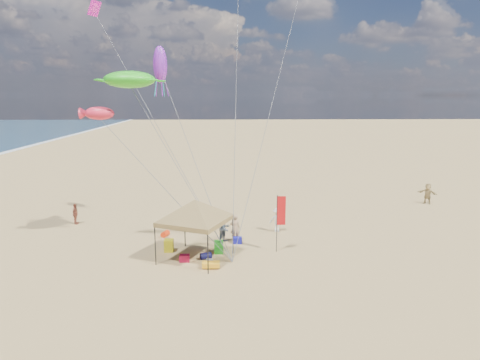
{
  "coord_description": "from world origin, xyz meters",
  "views": [
    {
      "loc": [
        -0.84,
        -21.4,
        8.75
      ],
      "look_at": [
        0.0,
        3.0,
        4.0
      ],
      "focal_mm": 32.64,
      "sensor_mm": 36.0,
      "label": 1
    }
  ],
  "objects_px": {
    "chair_yellow": "(169,245)",
    "person_near_a": "(235,228)",
    "person_near_b": "(225,228)",
    "person_far_a": "(75,214)",
    "beach_cart": "(211,264)",
    "cooler_red": "(185,258)",
    "person_far_c": "(428,193)",
    "chair_green": "(219,247)",
    "person_near_c": "(277,220)",
    "feather_flag": "(280,214)",
    "cooler_blue": "(237,240)",
    "canopy_tent": "(195,202)"
  },
  "relations": [
    {
      "from": "chair_yellow",
      "to": "person_far_a",
      "type": "height_order",
      "value": "person_far_a"
    },
    {
      "from": "person_near_c",
      "to": "person_near_a",
      "type": "bearing_deg",
      "value": 45.4
    },
    {
      "from": "canopy_tent",
      "to": "person_near_c",
      "type": "xyz_separation_m",
      "value": [
        4.99,
        4.67,
        -2.39
      ]
    },
    {
      "from": "cooler_red",
      "to": "person_near_c",
      "type": "xyz_separation_m",
      "value": [
        5.57,
        5.03,
        0.61
      ]
    },
    {
      "from": "chair_green",
      "to": "beach_cart",
      "type": "xyz_separation_m",
      "value": [
        -0.38,
        -2.19,
        -0.15
      ]
    },
    {
      "from": "beach_cart",
      "to": "person_near_a",
      "type": "relative_size",
      "value": 0.54
    },
    {
      "from": "beach_cart",
      "to": "cooler_red",
      "type": "bearing_deg",
      "value": 146.54
    },
    {
      "from": "person_near_a",
      "to": "beach_cart",
      "type": "bearing_deg",
      "value": 72.51
    },
    {
      "from": "canopy_tent",
      "to": "cooler_red",
      "type": "relative_size",
      "value": 10.45
    },
    {
      "from": "person_near_c",
      "to": "person_near_b",
      "type": "bearing_deg",
      "value": 42.51
    },
    {
      "from": "cooler_blue",
      "to": "person_near_b",
      "type": "height_order",
      "value": "person_near_b"
    },
    {
      "from": "canopy_tent",
      "to": "person_far_a",
      "type": "relative_size",
      "value": 3.87
    },
    {
      "from": "cooler_blue",
      "to": "beach_cart",
      "type": "xyz_separation_m",
      "value": [
        -1.47,
        -3.79,
        0.01
      ]
    },
    {
      "from": "cooler_blue",
      "to": "beach_cart",
      "type": "distance_m",
      "value": 4.06
    },
    {
      "from": "person_near_b",
      "to": "cooler_red",
      "type": "bearing_deg",
      "value": -178.94
    },
    {
      "from": "chair_green",
      "to": "person_far_a",
      "type": "xyz_separation_m",
      "value": [
        -9.96,
        5.99,
        0.38
      ]
    },
    {
      "from": "chair_yellow",
      "to": "person_near_a",
      "type": "relative_size",
      "value": 0.42
    },
    {
      "from": "beach_cart",
      "to": "person_near_c",
      "type": "bearing_deg",
      "value": 55.43
    },
    {
      "from": "person_near_a",
      "to": "person_near_c",
      "type": "xyz_separation_m",
      "value": [
        2.78,
        1.79,
        -0.03
      ]
    },
    {
      "from": "person_near_a",
      "to": "person_near_b",
      "type": "bearing_deg",
      "value": 15.38
    },
    {
      "from": "cooler_red",
      "to": "person_near_b",
      "type": "distance_m",
      "value": 3.82
    },
    {
      "from": "cooler_red",
      "to": "cooler_blue",
      "type": "bearing_deg",
      "value": 44.28
    },
    {
      "from": "beach_cart",
      "to": "person_near_b",
      "type": "height_order",
      "value": "person_near_b"
    },
    {
      "from": "feather_flag",
      "to": "chair_green",
      "type": "distance_m",
      "value": 3.91
    },
    {
      "from": "cooler_red",
      "to": "person_near_a",
      "type": "bearing_deg",
      "value": 49.28
    },
    {
      "from": "feather_flag",
      "to": "person_far_a",
      "type": "bearing_deg",
      "value": 156.28
    },
    {
      "from": "chair_green",
      "to": "chair_yellow",
      "type": "relative_size",
      "value": 1.0
    },
    {
      "from": "cooler_red",
      "to": "person_far_a",
      "type": "relative_size",
      "value": 0.37
    },
    {
      "from": "cooler_blue",
      "to": "person_near_a",
      "type": "xyz_separation_m",
      "value": [
        -0.12,
        0.41,
        0.64
      ]
    },
    {
      "from": "chair_green",
      "to": "person_near_c",
      "type": "relative_size",
      "value": 0.44
    },
    {
      "from": "person_near_a",
      "to": "person_near_b",
      "type": "relative_size",
      "value": 0.96
    },
    {
      "from": "cooler_red",
      "to": "person_near_b",
      "type": "bearing_deg",
      "value": 54.86
    },
    {
      "from": "person_near_b",
      "to": "person_near_a",
      "type": "bearing_deg",
      "value": -38.75
    },
    {
      "from": "person_far_a",
      "to": "chair_yellow",
      "type": "bearing_deg",
      "value": -128.16
    },
    {
      "from": "cooler_red",
      "to": "cooler_blue",
      "type": "relative_size",
      "value": 1.0
    },
    {
      "from": "chair_green",
      "to": "person_near_b",
      "type": "relative_size",
      "value": 0.4
    },
    {
      "from": "chair_green",
      "to": "cooler_red",
      "type": "bearing_deg",
      "value": -145.85
    },
    {
      "from": "chair_yellow",
      "to": "person_near_b",
      "type": "xyz_separation_m",
      "value": [
        3.2,
        1.47,
        0.52
      ]
    },
    {
      "from": "person_far_a",
      "to": "person_far_c",
      "type": "height_order",
      "value": "person_far_c"
    },
    {
      "from": "person_near_b",
      "to": "person_far_c",
      "type": "bearing_deg",
      "value": -25.24
    },
    {
      "from": "beach_cart",
      "to": "person_far_a",
      "type": "height_order",
      "value": "person_far_a"
    },
    {
      "from": "chair_green",
      "to": "person_near_c",
      "type": "xyz_separation_m",
      "value": [
        3.75,
        3.8,
        0.45
      ]
    },
    {
      "from": "chair_yellow",
      "to": "person_near_c",
      "type": "height_order",
      "value": "person_near_c"
    },
    {
      "from": "person_near_b",
      "to": "person_far_a",
      "type": "height_order",
      "value": "person_near_b"
    },
    {
      "from": "beach_cart",
      "to": "person_near_a",
      "type": "xyz_separation_m",
      "value": [
        1.35,
        4.19,
        0.63
      ]
    },
    {
      "from": "canopy_tent",
      "to": "chair_green",
      "type": "distance_m",
      "value": 3.22
    },
    {
      "from": "chair_yellow",
      "to": "beach_cart",
      "type": "relative_size",
      "value": 0.78
    },
    {
      "from": "chair_green",
      "to": "person_far_c",
      "type": "bearing_deg",
      "value": 32.69
    },
    {
      "from": "canopy_tent",
      "to": "chair_yellow",
      "type": "bearing_deg",
      "value": 142.38
    },
    {
      "from": "chair_green",
      "to": "person_near_a",
      "type": "xyz_separation_m",
      "value": [
        0.97,
        2.01,
        0.48
      ]
    }
  ]
}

